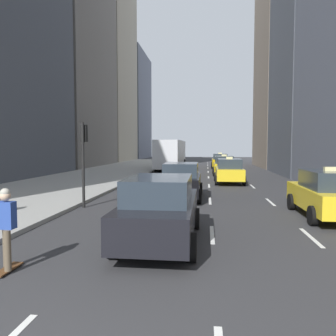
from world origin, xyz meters
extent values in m
cube|color=#9E9E99|center=(-7.00, 27.00, 0.07)|extent=(8.00, 66.00, 0.15)
cube|color=white|center=(-0.20, 8.00, 0.01)|extent=(0.12, 2.00, 0.01)
cube|color=white|center=(-0.20, 14.00, 0.01)|extent=(0.12, 2.00, 0.01)
cube|color=white|center=(-0.20, 20.00, 0.01)|extent=(0.12, 2.00, 0.01)
cube|color=white|center=(-0.20, 26.00, 0.01)|extent=(0.12, 2.00, 0.01)
cube|color=white|center=(-0.20, 32.00, 0.01)|extent=(0.12, 2.00, 0.01)
cube|color=white|center=(-0.20, 38.00, 0.01)|extent=(0.12, 2.00, 0.01)
cube|color=white|center=(-0.20, 44.00, 0.01)|extent=(0.12, 2.00, 0.01)
cube|color=white|center=(-0.20, 50.00, 0.01)|extent=(0.12, 2.00, 0.01)
cube|color=white|center=(2.60, 8.00, 0.01)|extent=(0.12, 2.00, 0.01)
cube|color=white|center=(2.60, 14.00, 0.01)|extent=(0.12, 2.00, 0.01)
cube|color=white|center=(2.60, 20.00, 0.01)|extent=(0.12, 2.00, 0.01)
cube|color=white|center=(2.60, 26.00, 0.01)|extent=(0.12, 2.00, 0.01)
cube|color=white|center=(2.60, 32.00, 0.01)|extent=(0.12, 2.00, 0.01)
cube|color=white|center=(2.60, 38.00, 0.01)|extent=(0.12, 2.00, 0.01)
cube|color=white|center=(2.60, 44.00, 0.01)|extent=(0.12, 2.00, 0.01)
cube|color=white|center=(2.60, 50.00, 0.01)|extent=(0.12, 2.00, 0.01)
cube|color=white|center=(5.40, 8.00, 0.01)|extent=(0.12, 2.00, 0.01)
cube|color=white|center=(5.40, 14.00, 0.01)|extent=(0.12, 2.00, 0.01)
cube|color=white|center=(5.40, 20.00, 0.01)|extent=(0.12, 2.00, 0.01)
cube|color=white|center=(5.40, 26.00, 0.01)|extent=(0.12, 2.00, 0.01)
cube|color=white|center=(5.40, 32.00, 0.01)|extent=(0.12, 2.00, 0.01)
cube|color=white|center=(5.40, 38.00, 0.01)|extent=(0.12, 2.00, 0.01)
cube|color=white|center=(5.40, 44.00, 0.01)|extent=(0.12, 2.00, 0.01)
cube|color=white|center=(5.40, 50.00, 0.01)|extent=(0.12, 2.00, 0.01)
cube|color=slate|center=(-14.00, 39.16, 15.95)|extent=(6.00, 15.57, 31.90)
cube|color=#A89E89|center=(-14.00, 54.41, 18.04)|extent=(6.00, 14.06, 36.08)
cube|color=slate|center=(-14.00, 70.19, 11.44)|extent=(6.00, 15.54, 22.89)
cube|color=#4C515B|center=(12.00, 30.05, 13.69)|extent=(6.00, 10.09, 27.39)
cube|color=gray|center=(12.00, 41.14, 16.90)|extent=(6.00, 11.55, 33.80)
cube|color=yellow|center=(6.80, 10.83, 0.71)|extent=(1.80, 4.40, 0.76)
cube|color=#28333D|center=(6.80, 10.57, 1.41)|extent=(1.58, 2.29, 0.64)
cube|color=#F2E599|center=(6.80, 10.57, 1.80)|extent=(0.44, 0.20, 0.14)
cylinder|color=black|center=(5.90, 12.20, 0.33)|extent=(0.22, 0.66, 0.66)
cylinder|color=black|center=(5.90, 9.47, 0.33)|extent=(0.22, 0.66, 0.66)
cube|color=yellow|center=(4.00, 37.54, 0.71)|extent=(1.80, 4.40, 0.76)
cube|color=#28333D|center=(4.00, 37.27, 1.41)|extent=(1.58, 2.29, 0.64)
cube|color=#F2E599|center=(4.00, 37.27, 1.80)|extent=(0.44, 0.20, 0.14)
cylinder|color=black|center=(3.10, 38.90, 0.33)|extent=(0.22, 0.66, 0.66)
cylinder|color=black|center=(4.90, 38.90, 0.33)|extent=(0.22, 0.66, 0.66)
cylinder|color=black|center=(3.10, 36.17, 0.33)|extent=(0.22, 0.66, 0.66)
cylinder|color=black|center=(4.90, 36.17, 0.33)|extent=(0.22, 0.66, 0.66)
cube|color=yellow|center=(4.00, 21.78, 0.71)|extent=(1.80, 4.40, 0.76)
cube|color=#28333D|center=(4.00, 21.52, 1.41)|extent=(1.58, 2.29, 0.64)
cube|color=#F2E599|center=(4.00, 21.52, 1.80)|extent=(0.44, 0.20, 0.14)
cylinder|color=black|center=(3.10, 23.14, 0.33)|extent=(0.22, 0.66, 0.66)
cylinder|color=black|center=(4.90, 23.14, 0.33)|extent=(0.22, 0.66, 0.66)
cylinder|color=black|center=(3.10, 20.42, 0.33)|extent=(0.22, 0.66, 0.66)
cylinder|color=black|center=(4.90, 20.42, 0.33)|extent=(0.22, 0.66, 0.66)
cube|color=yellow|center=(4.00, 28.53, 0.71)|extent=(1.80, 4.40, 0.76)
cube|color=#28333D|center=(4.00, 28.26, 1.41)|extent=(1.58, 2.29, 0.64)
cube|color=#F2E599|center=(4.00, 28.26, 1.80)|extent=(0.44, 0.20, 0.14)
cylinder|color=black|center=(3.10, 29.89, 0.33)|extent=(0.22, 0.66, 0.66)
cylinder|color=black|center=(4.90, 29.89, 0.33)|extent=(0.22, 0.66, 0.66)
cylinder|color=black|center=(3.10, 27.16, 0.33)|extent=(0.22, 0.66, 0.66)
cylinder|color=black|center=(4.90, 27.16, 0.33)|extent=(0.22, 0.66, 0.66)
cube|color=black|center=(1.20, 7.12, 0.74)|extent=(1.80, 4.79, 0.83)
cube|color=#28333D|center=(1.20, 6.83, 1.48)|extent=(1.58, 2.49, 0.64)
cylinder|color=black|center=(0.30, 8.61, 0.33)|extent=(0.22, 0.66, 0.66)
cylinder|color=black|center=(2.10, 8.61, 0.33)|extent=(0.22, 0.66, 0.66)
cylinder|color=black|center=(0.30, 5.64, 0.33)|extent=(0.22, 0.66, 0.66)
cylinder|color=black|center=(2.10, 5.64, 0.33)|extent=(0.22, 0.66, 0.66)
cube|color=black|center=(1.20, 14.56, 0.74)|extent=(1.80, 4.54, 0.82)
cube|color=#28333D|center=(1.20, 14.28, 1.47)|extent=(1.58, 2.36, 0.64)
cylinder|color=black|center=(0.30, 15.96, 0.33)|extent=(0.22, 0.66, 0.66)
cylinder|color=black|center=(2.10, 15.96, 0.33)|extent=(0.22, 0.66, 0.66)
cylinder|color=black|center=(0.30, 13.15, 0.33)|extent=(0.22, 0.66, 0.66)
cylinder|color=black|center=(2.10, 13.15, 0.33)|extent=(0.22, 0.66, 0.66)
cube|color=silver|center=(-1.60, 35.60, 1.80)|extent=(2.50, 11.60, 2.90)
cube|color=#28333D|center=(-1.60, 41.35, 2.15)|extent=(2.30, 0.12, 1.40)
cube|color=#28333D|center=(-2.81, 35.60, 2.15)|extent=(0.08, 9.86, 1.10)
cube|color=yellow|center=(-1.60, 41.35, 3.05)|extent=(1.50, 0.10, 0.36)
cylinder|color=black|center=(-2.85, 39.20, 0.50)|extent=(0.30, 1.00, 1.00)
cylinder|color=black|center=(-0.35, 39.20, 0.50)|extent=(0.30, 1.00, 1.00)
cylinder|color=black|center=(-2.85, 32.41, 0.50)|extent=(0.30, 1.00, 1.00)
cylinder|color=black|center=(-0.35, 32.41, 0.50)|extent=(0.30, 1.00, 1.00)
cube|color=brown|center=(-1.67, 4.61, 0.05)|extent=(0.24, 0.80, 0.03)
cylinder|color=black|center=(-1.67, 4.89, 0.03)|extent=(0.18, 0.05, 0.05)
cylinder|color=brown|center=(-1.76, 4.73, 0.48)|extent=(0.14, 0.14, 0.84)
cylinder|color=brown|center=(-1.58, 4.49, 0.48)|extent=(0.14, 0.14, 0.84)
cube|color=#2D4CA5|center=(-1.67, 4.61, 1.19)|extent=(0.36, 0.22, 0.56)
sphere|color=beige|center=(-1.67, 4.61, 1.58)|extent=(0.22, 0.22, 0.22)
sphere|color=#B2AD9E|center=(-1.67, 4.61, 1.65)|extent=(0.20, 0.20, 0.20)
cylinder|color=black|center=(-2.75, 11.66, 1.80)|extent=(0.12, 0.12, 3.60)
cube|color=black|center=(-2.75, 11.84, 3.15)|extent=(0.24, 0.20, 0.72)
sphere|color=red|center=(-2.75, 11.95, 3.38)|extent=(0.14, 0.14, 0.14)
sphere|color=#4C3F14|center=(-2.75, 11.95, 3.15)|extent=(0.14, 0.14, 0.14)
sphere|color=#198C2D|center=(-2.75, 11.95, 2.92)|extent=(0.14, 0.14, 0.14)
camera|label=1|loc=(2.42, -1.60, 2.60)|focal=35.00mm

